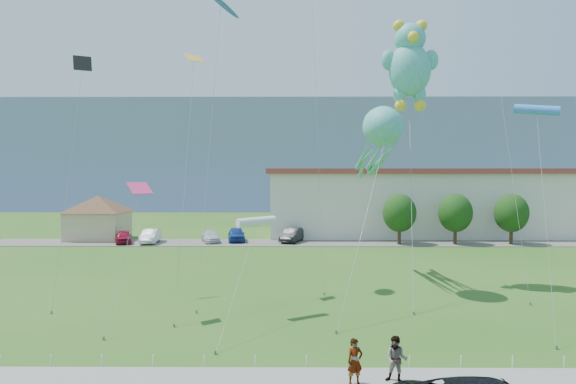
{
  "coord_description": "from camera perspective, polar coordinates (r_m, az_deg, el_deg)",
  "views": [
    {
      "loc": [
        -1.59,
        -21.02,
        7.56
      ],
      "look_at": [
        -1.8,
        8.0,
        6.54
      ],
      "focal_mm": 32.0,
      "sensor_mm": 36.0,
      "label": 1
    }
  ],
  "objects": [
    {
      "name": "parked_car_white",
      "position": [
        57.46,
        -8.6,
        -4.91
      ],
      "size": [
        2.78,
        4.5,
        1.22
      ],
      "primitive_type": "imported",
      "rotation": [
        0.0,
        0.0,
        0.28
      ],
      "color": "silver",
      "rests_on": "parking_strip"
    },
    {
      "name": "rope_fence",
      "position": [
        21.09,
        4.96,
        -18.28
      ],
      "size": [
        26.05,
        0.05,
        0.5
      ],
      "color": "white",
      "rests_on": "ground"
    },
    {
      "name": "small_kite_yellow",
      "position": [
        32.72,
        -10.63,
        11.39
      ],
      "size": [
        1.29,
        8.39,
        15.34
      ],
      "color": "yellow",
      "rests_on": "ground"
    },
    {
      "name": "octopus_kite",
      "position": [
        34.92,
        10.04,
        5.57
      ],
      "size": [
        5.03,
        16.19,
        11.88
      ],
      "color": "teal",
      "rests_on": "ground"
    },
    {
      "name": "small_kite_pink",
      "position": [
        27.65,
        -16.44,
        -0.86
      ],
      "size": [
        1.29,
        4.45,
        7.25
      ],
      "color": "#DA306B",
      "rests_on": "ground"
    },
    {
      "name": "parked_car_blue",
      "position": [
        57.73,
        -5.75,
        -4.7
      ],
      "size": [
        2.43,
        4.74,
        1.54
      ],
      "primitive_type": "imported",
      "rotation": [
        0.0,
        0.0,
        0.14
      ],
      "color": "navy",
      "rests_on": "parking_strip"
    },
    {
      "name": "warehouse",
      "position": [
        70.71,
        23.37,
        -0.95
      ],
      "size": [
        61.0,
        15.0,
        8.2
      ],
      "color": "beige",
      "rests_on": "ground"
    },
    {
      "name": "small_kite_blue",
      "position": [
        36.77,
        -7.56,
        19.54
      ],
      "size": [
        1.8,
        8.1,
        19.84
      ],
      "color": "blue",
      "rests_on": "ground"
    },
    {
      "name": "small_kite_cyan",
      "position": [
        30.26,
        25.92,
        8.04
      ],
      "size": [
        1.78,
        6.47,
        11.38
      ],
      "color": "#337EE5",
      "rests_on": "ground"
    },
    {
      "name": "ground",
      "position": [
        22.39,
        4.68,
        -17.73
      ],
      "size": [
        160.0,
        160.0,
        0.0
      ],
      "primitive_type": "plane",
      "color": "#295818",
      "rests_on": "ground"
    },
    {
      "name": "small_kite_white",
      "position": [
        27.57,
        -3.58,
        -3.4
      ],
      "size": [
        1.6,
        7.41,
        5.44
      ],
      "color": "silver",
      "rests_on": "ground"
    },
    {
      "name": "parked_car_silver",
      "position": [
        57.98,
        -15.02,
        -4.75
      ],
      "size": [
        1.81,
        4.61,
        1.5
      ],
      "primitive_type": "imported",
      "rotation": [
        0.0,
        0.0,
        0.05
      ],
      "color": "silver",
      "rests_on": "parking_strip"
    },
    {
      "name": "sidewalk",
      "position": [
        19.81,
        5.31,
        -20.27
      ],
      "size": [
        80.0,
        2.5,
        0.1
      ],
      "primitive_type": "cube",
      "color": "gray",
      "rests_on": "ground"
    },
    {
      "name": "hill_ridge",
      "position": [
        141.11,
        1.05,
        4.01
      ],
      "size": [
        160.0,
        50.0,
        25.0
      ],
      "primitive_type": "cube",
      "color": "#7489A1",
      "rests_on": "ground"
    },
    {
      "name": "small_kite_black",
      "position": [
        35.13,
        -22.2,
        10.34
      ],
      "size": [
        1.29,
        6.13,
        15.05
      ],
      "color": "black",
      "rests_on": "ground"
    },
    {
      "name": "teddy_bear_kite",
      "position": [
        37.42,
        13.39,
        13.77
      ],
      "size": [
        3.93,
        9.62,
        18.17
      ],
      "color": "teal",
      "rests_on": "ground"
    },
    {
      "name": "parked_car_black",
      "position": [
        56.89,
        0.46,
        -4.79
      ],
      "size": [
        2.92,
        4.96,
        1.54
      ],
      "primitive_type": "imported",
      "rotation": [
        0.0,
        0.0,
        -0.29
      ],
      "color": "black",
      "rests_on": "parking_strip"
    },
    {
      "name": "pedestrian_right",
      "position": [
        19.67,
        11.95,
        -17.73
      ],
      "size": [
        0.99,
        0.89,
        1.66
      ],
      "primitive_type": "imported",
      "rotation": [
        0.0,
        0.0,
        -0.4
      ],
      "color": "gray",
      "rests_on": "sidewalk"
    },
    {
      "name": "parked_car_red",
      "position": [
        58.65,
        -17.81,
        -4.76
      ],
      "size": [
        2.81,
        4.37,
        1.39
      ],
      "primitive_type": "imported",
      "rotation": [
        0.0,
        0.0,
        0.31
      ],
      "color": "maroon",
      "rests_on": "parking_strip"
    },
    {
      "name": "tree_far",
      "position": [
        60.01,
        23.57,
        -2.15
      ],
      "size": [
        3.6,
        3.6,
        5.47
      ],
      "color": "#3F2B19",
      "rests_on": "ground"
    },
    {
      "name": "tree_mid",
      "position": [
        57.91,
        18.1,
        -2.23
      ],
      "size": [
        3.6,
        3.6,
        5.47
      ],
      "color": "#3F2B19",
      "rests_on": "ground"
    },
    {
      "name": "tree_near",
      "position": [
        56.38,
        12.28,
        -2.29
      ],
      "size": [
        3.6,
        3.6,
        5.47
      ],
      "color": "#3F2B19",
      "rests_on": "ground"
    },
    {
      "name": "pavilion",
      "position": [
        63.29,
        -20.35,
        -2.23
      ],
      "size": [
        9.2,
        9.2,
        5.0
      ],
      "color": "tan",
      "rests_on": "ground"
    },
    {
      "name": "parking_strip",
      "position": [
        56.54,
        2.02,
        -5.65
      ],
      "size": [
        70.0,
        6.0,
        0.06
      ],
      "primitive_type": "cube",
      "color": "#59544C",
      "rests_on": "ground"
    },
    {
      "name": "pedestrian_left",
      "position": [
        19.29,
        7.44,
        -18.16
      ],
      "size": [
        0.68,
        0.55,
        1.63
      ],
      "primitive_type": "imported",
      "rotation": [
        0.0,
        0.0,
        0.31
      ],
      "color": "gray",
      "rests_on": "sidewalk"
    }
  ]
}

